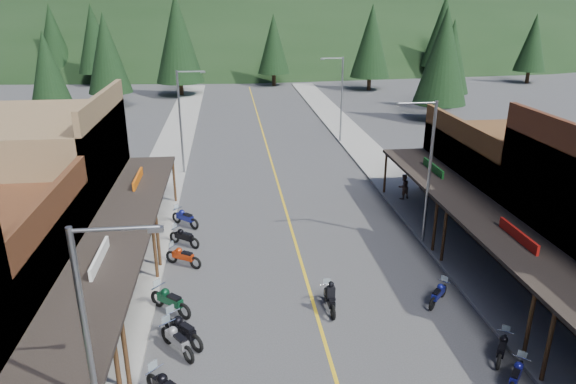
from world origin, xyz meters
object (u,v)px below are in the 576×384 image
object	(u,v)px
pine_4	(371,41)
bike_east_7	(502,347)
rider_on_bike	(330,298)
pine_5	(443,31)
bike_west_9	(170,299)
pine_7	(53,37)
pine_3	(274,44)
pine_8	(48,71)
shop_west_3	(43,179)
streetlight_3	(340,96)
pine_1	(94,39)
pine_9	(451,57)
streetlight_0	(96,357)
bike_east_8	(438,293)
pine_2	(178,38)
streetlight_2	(427,167)
bike_west_10	(183,256)
pine_6	(533,43)
bike_west_12	(185,217)
bike_west_8	(183,329)
pine_10	(107,53)
shop_east_3	(510,177)
pine_11	(443,56)
bike_east_6	(516,374)
pedestrian_east_b	(403,187)
streetlight_1	(182,118)
bike_west_7	(177,339)

from	to	relation	value
pine_4	bike_east_7	world-z (taller)	pine_4
pine_4	rider_on_bike	xyz separation A→B (m)	(-17.38, -57.99, -6.62)
pine_5	rider_on_bike	xyz separation A→B (m)	(-33.38, -69.99, -7.37)
bike_east_7	bike_west_9	bearing A→B (deg)	-163.90
rider_on_bike	pine_7	bearing A→B (deg)	113.11
pine_3	pine_8	distance (m)	36.77
shop_west_3	streetlight_3	xyz separation A→B (m)	(20.74, 18.70, 0.94)
pine_1	pine_9	world-z (taller)	pine_1
streetlight_0	bike_east_7	distance (m)	14.53
pine_4	bike_east_8	world-z (taller)	pine_4
pine_2	pine_5	distance (m)	46.17
pine_9	streetlight_2	bearing A→B (deg)	-114.74
pine_9	streetlight_0	bearing A→B (deg)	-121.25
pine_4	bike_west_10	bearing A→B (deg)	-114.32
pine_6	pine_8	bearing A→B (deg)	-160.56
pine_7	rider_on_bike	world-z (taller)	pine_7
shop_west_3	bike_west_12	xyz separation A→B (m)	(7.49, 0.53, -2.90)
bike_west_8	pine_4	bearing A→B (deg)	27.30
pine_3	pine_5	distance (m)	30.63
pine_9	bike_east_7	bearing A→B (deg)	-110.50
pine_2	pine_6	xyz separation A→B (m)	(56.00, 6.00, -1.51)
pine_10	streetlight_0	bearing A→B (deg)	-78.84
pine_8	bike_west_12	bearing A→B (deg)	-60.85
shop_east_3	pine_11	world-z (taller)	pine_11
pine_9	bike_east_6	size ratio (longest dim) A/B	5.77
bike_west_8	bike_east_6	world-z (taller)	bike_west_8
streetlight_2	bike_west_12	xyz separation A→B (m)	(-13.24, 3.83, -3.85)
pine_10	pine_1	bearing A→B (deg)	106.70
shop_east_3	bike_east_6	world-z (taller)	shop_east_3
pine_3	bike_east_6	size ratio (longest dim) A/B	5.88
pine_3	bike_west_8	distance (m)	66.54
pine_8	bike_west_9	distance (m)	40.91
streetlight_2	bike_west_8	world-z (taller)	streetlight_2
bike_east_7	pedestrian_east_b	xyz separation A→B (m)	(1.64, 16.39, 0.48)
bike_east_8	streetlight_2	bearing A→B (deg)	119.79
streetlight_3	bike_east_7	world-z (taller)	streetlight_3
streetlight_1	bike_west_7	size ratio (longest dim) A/B	3.60
streetlight_3	pedestrian_east_b	size ratio (longest dim) A/B	4.62
pine_9	pine_2	bearing A→B (deg)	159.08
pine_5	pine_2	bearing A→B (deg)	-162.35
bike_east_6	pedestrian_east_b	bearing A→B (deg)	125.40
pine_2	rider_on_bike	distance (m)	57.46
shop_east_3	bike_west_7	distance (m)	22.73
streetlight_1	pine_1	bearing A→B (deg)	109.55
pine_2	bike_east_8	bearing A→B (deg)	-74.50
bike_east_7	rider_on_bike	bearing A→B (deg)	-178.49
pine_3	pine_10	distance (m)	27.20
streetlight_2	pine_9	xyz separation A→B (m)	(17.05, 37.00, 1.92)
streetlight_1	pine_9	xyz separation A→B (m)	(30.95, 23.00, 1.92)
pine_3	pedestrian_east_b	world-z (taller)	pine_3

